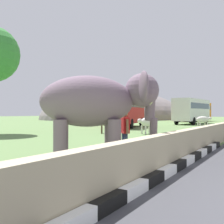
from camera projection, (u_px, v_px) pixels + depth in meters
The scene contains 11 objects.
striped_curb at pixel (144, 184), 5.38m from camera, with size 16.20×0.20×0.24m.
barrier_parapet at pixel (169, 151), 7.54m from camera, with size 28.00×0.36×1.00m, color tan.
elephant at pixel (98, 103), 8.87m from camera, with size 3.72×3.91×2.92m.
person_handler at pixel (125, 130), 9.79m from camera, with size 0.49×0.55×1.66m.
bus_red at pixel (126, 108), 29.14m from camera, with size 8.67×4.49×3.50m.
bus_white at pixel (192, 109), 37.59m from camera, with size 9.17×3.03×3.50m.
bus_orange at pixel (194, 110), 49.34m from camera, with size 10.30×4.47×3.50m.
cow_near at pixel (107, 122), 19.87m from camera, with size 1.08×1.91×1.23m.
cow_mid at pixel (147, 122), 20.07m from camera, with size 1.93×0.94×1.23m.
cow_far at pixel (203, 120), 27.49m from camera, with size 1.71×1.54×1.23m.
hill_east at pixel (116, 119), 70.16m from camera, with size 43.07×34.46×14.98m.
Camera 1 is at (-5.28, 1.61, 1.57)m, focal length 42.63 mm.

